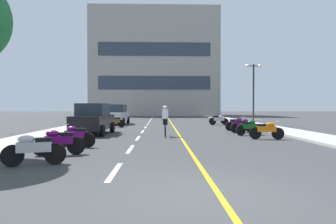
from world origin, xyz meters
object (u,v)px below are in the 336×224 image
Objects in this scene: motorcycle_1 at (59,141)px; motorcycle_7 at (114,121)px; motorcycle_9 at (218,119)px; cyclist_rider at (165,120)px; motorcycle_2 at (76,135)px; motorcycle_4 at (249,127)px; parked_car_mid at (116,114)px; motorcycle_8 at (219,120)px; motorcycle_0 at (34,149)px; parked_car_near at (93,119)px; motorcycle_3 at (267,130)px; street_lamp_mid at (254,80)px; motorcycle_5 at (243,125)px; motorcycle_6 at (237,124)px.

motorcycle_1 is 0.99× the size of motorcycle_7.
motorcycle_1 and motorcycle_9 have the same top height.
cyclist_rider is at bearing -114.02° from motorcycle_9.
motorcycle_7 and motorcycle_9 have the same top height.
cyclist_rider reaches higher than motorcycle_2.
parked_car_mid is at bearing 130.69° from motorcycle_4.
motorcycle_0 is at bearing -116.00° from motorcycle_8.
motorcycle_0 and motorcycle_2 have the same top height.
motorcycle_3 is at bearing -17.81° from parked_car_near.
motorcycle_7 is (-0.07, 15.03, 0.00)m from motorcycle_0.
motorcycle_9 is 12.68m from cyclist_rider.
street_lamp_mid reaches higher than motorcycle_0.
motorcycle_4 is at bearing -90.73° from motorcycle_8.
motorcycle_4 is (8.51, 4.76, 0.00)m from motorcycle_2.
parked_car_near is 2.53× the size of motorcycle_7.
motorcycle_8 is (0.02, 7.62, 0.00)m from motorcycle_5.
motorcycle_1 is 1.02× the size of motorcycle_6.
street_lamp_mid is 4.81m from motorcycle_9.
parked_car_mid is 19.11m from motorcycle_0.
motorcycle_6 is at bearing 43.37° from motorcycle_2.
street_lamp_mid is 19.93m from motorcycle_1.
motorcycle_2 is at bearing -150.77° from motorcycle_4.
parked_car_near is 2.54× the size of motorcycle_1.
motorcycle_5 is (0.10, 1.73, 0.00)m from motorcycle_4.
motorcycle_7 is (-8.77, 4.75, 0.00)m from motorcycle_5.
motorcycle_2 is at bearing -121.43° from motorcycle_8.
parked_car_mid is 2.59× the size of motorcycle_6.
motorcycle_7 is 8.08m from cyclist_rider.
parked_car_mid is at bearing -177.47° from motorcycle_9.
motorcycle_4 is (9.03, -0.83, -0.44)m from parked_car_near.
motorcycle_1 is 18.31m from motorcycle_8.
cyclist_rider is at bearing 162.93° from motorcycle_3.
motorcycle_2 and motorcycle_9 have the same top height.
motorcycle_5 and motorcycle_7 have the same top height.
parked_car_mid is 2.54× the size of motorcycle_7.
parked_car_near reaches higher than motorcycle_4.
street_lamp_mid reaches higher than motorcycle_9.
motorcycle_8 is (8.79, 2.87, 0.00)m from motorcycle_7.
motorcycle_9 is at bearing 88.57° from motorcycle_6.
motorcycle_8 is (8.73, 17.89, 0.00)m from motorcycle_0.
motorcycle_0 is 1.00× the size of motorcycle_2.
motorcycle_5 is 1.00× the size of motorcycle_6.
motorcycle_1 is at bearing -86.04° from parked_car_near.
street_lamp_mid is 3.17× the size of motorcycle_6.
motorcycle_0 is 15.03m from motorcycle_7.
motorcycle_2 is at bearing -131.62° from cyclist_rider.
parked_car_near is 2.50× the size of motorcycle_9.
motorcycle_9 is (0.25, 9.24, 0.00)m from motorcycle_5.
motorcycle_3 is at bearing -83.55° from motorcycle_4.
motorcycle_5 is (8.61, 6.49, 0.00)m from motorcycle_2.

